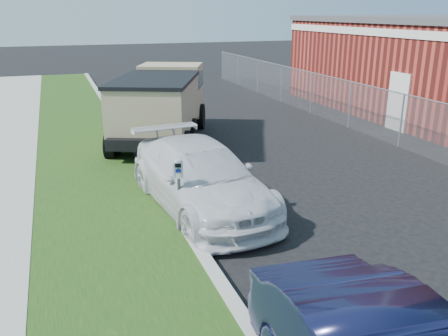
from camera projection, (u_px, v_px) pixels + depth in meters
name	position (u px, v px, depth m)	size (l,w,h in m)	color
ground	(297.00, 217.00, 10.68)	(120.00, 120.00, 0.00)	black
streetside	(35.00, 214.00, 10.66)	(6.12, 50.00, 0.15)	gray
chainlink_fence	(351.00, 96.00, 18.45)	(0.06, 30.06, 30.00)	slate
parking_meter	(179.00, 178.00, 9.65)	(0.23, 0.18, 1.44)	#3F4247
white_wagon	(200.00, 176.00, 10.99)	(2.12, 5.21, 1.51)	silver
dump_truck	(162.00, 101.00, 16.63)	(4.59, 6.67, 2.46)	black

